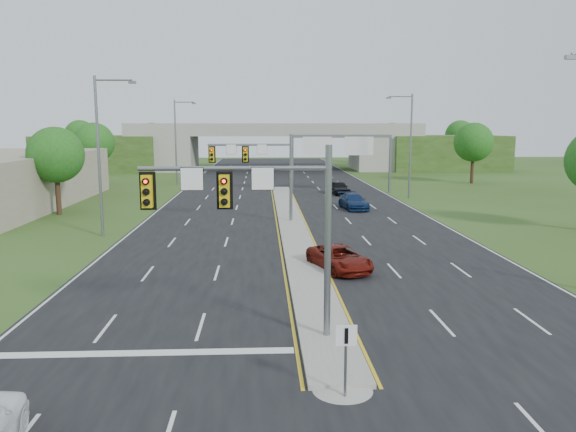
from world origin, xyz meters
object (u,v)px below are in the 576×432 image
(keep_right_sign, at_px, (346,348))
(car_far_c, at_px, (339,188))
(car_far_a, at_px, (340,258))
(sign_gantry, at_px, (340,147))
(signal_mast_far, at_px, (262,164))
(overpass, at_px, (275,150))
(signal_mast_near, at_px, (263,211))
(car_far_b, at_px, (353,201))

(keep_right_sign, bearing_deg, car_far_c, 82.39)
(car_far_a, bearing_deg, sign_gantry, 62.53)
(signal_mast_far, relative_size, keep_right_sign, 3.18)
(overpass, bearing_deg, car_far_c, -80.07)
(signal_mast_near, xyz_separation_m, car_far_a, (4.08, 9.86, -4.06))
(signal_mast_far, distance_m, overpass, 55.13)
(signal_mast_near, xyz_separation_m, car_far_c, (8.67, 43.51, -3.96))
(car_far_c, bearing_deg, signal_mast_far, -123.66)
(signal_mast_far, distance_m, car_far_c, 20.82)
(signal_mast_near, distance_m, car_far_c, 44.54)
(overpass, bearing_deg, keep_right_sign, -90.00)
(sign_gantry, bearing_deg, overpass, 100.79)
(signal_mast_near, height_order, overpass, overpass)
(keep_right_sign, distance_m, sign_gantry, 50.04)
(car_far_a, bearing_deg, signal_mast_near, -132.06)
(signal_mast_far, bearing_deg, car_far_b, 40.00)
(signal_mast_far, xyz_separation_m, overpass, (2.26, 55.07, -1.17))
(overpass, bearing_deg, sign_gantry, -79.21)
(signal_mast_near, xyz_separation_m, sign_gantry, (8.95, 44.99, 0.51))
(signal_mast_near, distance_m, signal_mast_far, 25.00)
(car_far_b, xyz_separation_m, car_far_c, (0.22, 11.42, 0.04))
(sign_gantry, bearing_deg, signal_mast_near, -101.25)
(signal_mast_far, relative_size, car_far_a, 1.50)
(car_far_a, height_order, car_far_c, car_far_c)
(car_far_b, bearing_deg, car_far_c, 82.25)
(keep_right_sign, bearing_deg, overpass, 90.00)
(car_far_a, relative_size, car_far_c, 1.06)
(car_far_b, bearing_deg, signal_mast_near, -111.40)
(car_far_a, bearing_deg, keep_right_sign, -116.82)
(signal_mast_far, xyz_separation_m, car_far_a, (4.08, -15.14, -4.06))
(keep_right_sign, distance_m, car_far_b, 37.07)
(signal_mast_far, bearing_deg, sign_gantry, 65.89)
(sign_gantry, height_order, overpass, overpass)
(car_far_b, bearing_deg, signal_mast_far, -146.65)
(car_far_c, bearing_deg, overpass, 91.37)
(signal_mast_far, relative_size, car_far_c, 1.60)
(car_far_a, distance_m, car_far_b, 22.65)
(sign_gantry, xyz_separation_m, car_far_c, (-0.28, -1.49, -4.47))
(signal_mast_near, relative_size, car_far_c, 1.60)
(signal_mast_near, bearing_deg, overpass, 88.38)
(car_far_a, xyz_separation_m, car_far_c, (4.59, 33.65, 0.10))
(sign_gantry, distance_m, car_far_a, 35.76)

